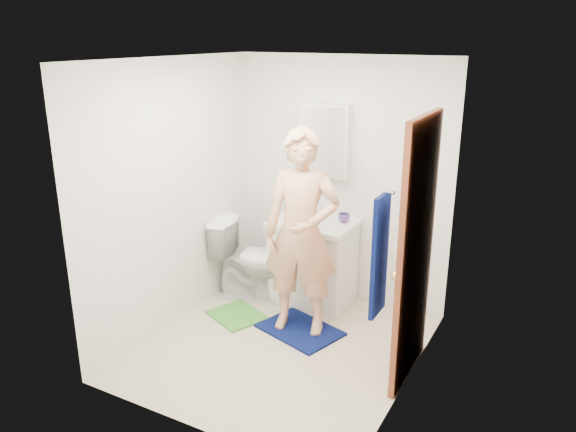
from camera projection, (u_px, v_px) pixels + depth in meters
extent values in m
cube|color=beige|center=(282.00, 347.00, 4.86)|extent=(2.20, 2.40, 0.02)
cube|color=white|center=(280.00, 57.00, 4.10)|extent=(2.20, 2.40, 0.02)
cube|color=white|center=(341.00, 181.00, 5.49)|extent=(2.20, 0.02, 2.40)
cube|color=white|center=(186.00, 268.00, 3.47)|extent=(2.20, 0.02, 2.40)
cube|color=white|center=(172.00, 196.00, 4.98)|extent=(0.02, 2.40, 2.40)
cube|color=white|center=(417.00, 238.00, 3.98)|extent=(0.02, 2.40, 2.40)
cube|color=white|center=(313.00, 264.00, 5.56)|extent=(0.75, 0.55, 0.80)
cube|color=white|center=(314.00, 223.00, 5.43)|extent=(0.79, 0.59, 0.05)
cylinder|color=white|center=(314.00, 222.00, 5.42)|extent=(0.40, 0.40, 0.03)
cylinder|color=silver|center=(322.00, 210.00, 5.55)|extent=(0.03, 0.03, 0.12)
cube|color=white|center=(325.00, 140.00, 5.37)|extent=(0.50, 0.12, 0.70)
cube|color=white|center=(322.00, 141.00, 5.32)|extent=(0.46, 0.01, 0.66)
cube|color=#9B4A2A|center=(416.00, 253.00, 4.18)|extent=(0.05, 0.80, 2.05)
sphere|color=gold|center=(396.00, 276.00, 3.95)|extent=(0.07, 0.07, 0.07)
cube|color=#081451|center=(380.00, 256.00, 3.52)|extent=(0.03, 0.24, 0.80)
cylinder|color=silver|center=(390.00, 192.00, 3.37)|extent=(0.06, 0.02, 0.02)
imported|color=white|center=(254.00, 259.00, 5.64)|extent=(0.89, 0.62, 0.83)
cube|color=#081451|center=(300.00, 330.00, 5.10)|extent=(0.82, 0.69, 0.02)
cube|color=green|center=(237.00, 315.00, 5.36)|extent=(0.62, 0.58, 0.02)
imported|color=#C26C5A|center=(292.00, 211.00, 5.41)|extent=(0.12, 0.12, 0.20)
imported|color=#5A3F8A|center=(344.00, 218.00, 5.38)|extent=(0.13, 0.13, 0.09)
imported|color=#E1A97F|center=(302.00, 233.00, 4.84)|extent=(0.75, 0.57, 1.83)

